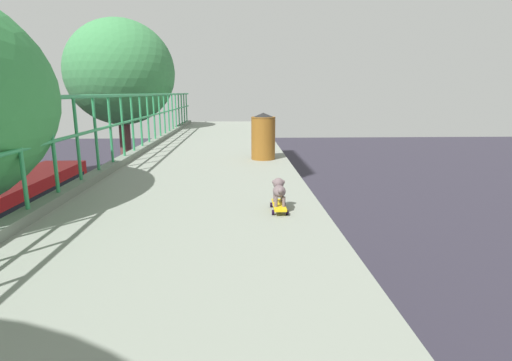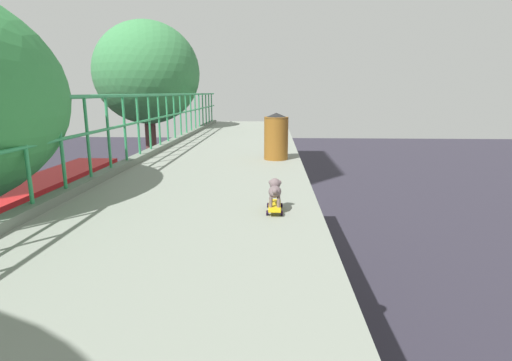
{
  "view_description": "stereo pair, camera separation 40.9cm",
  "coord_description": "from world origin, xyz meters",
  "px_view_note": "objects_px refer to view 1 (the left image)",
  "views": [
    {
      "loc": [
        1.95,
        -1.54,
        6.95
      ],
      "look_at": [
        2.15,
        3.24,
        5.88
      ],
      "focal_mm": 27.68,
      "sensor_mm": 36.0,
      "label": 1
    },
    {
      "loc": [
        2.36,
        -1.54,
        6.95
      ],
      "look_at": [
        2.15,
        3.24,
        5.88
      ],
      "focal_mm": 27.68,
      "sensor_mm": 36.0,
      "label": 2
    }
  ],
  "objects_px": {
    "toy_skateboard": "(279,206)",
    "small_dog": "(279,189)",
    "litter_bin": "(263,136)",
    "city_bus": "(16,210)"
  },
  "relations": [
    {
      "from": "toy_skateboard",
      "to": "small_dog",
      "type": "xyz_separation_m",
      "value": [
        0.0,
        0.02,
        0.18
      ]
    },
    {
      "from": "toy_skateboard",
      "to": "small_dog",
      "type": "height_order",
      "value": "small_dog"
    },
    {
      "from": "small_dog",
      "to": "litter_bin",
      "type": "height_order",
      "value": "litter_bin"
    },
    {
      "from": "city_bus",
      "to": "small_dog",
      "type": "distance_m",
      "value": 17.6
    },
    {
      "from": "toy_skateboard",
      "to": "small_dog",
      "type": "distance_m",
      "value": 0.18
    },
    {
      "from": "toy_skateboard",
      "to": "small_dog",
      "type": "bearing_deg",
      "value": 89.21
    },
    {
      "from": "toy_skateboard",
      "to": "city_bus",
      "type": "bearing_deg",
      "value": 128.42
    },
    {
      "from": "litter_bin",
      "to": "city_bus",
      "type": "bearing_deg",
      "value": 137.13
    },
    {
      "from": "city_bus",
      "to": "litter_bin",
      "type": "relative_size",
      "value": 12.18
    },
    {
      "from": "city_bus",
      "to": "toy_skateboard",
      "type": "distance_m",
      "value": 17.57
    }
  ]
}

